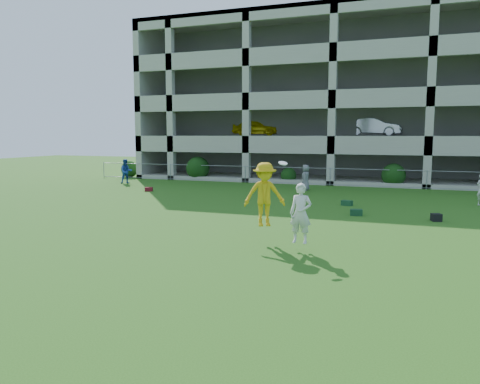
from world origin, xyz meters
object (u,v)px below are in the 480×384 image
at_px(bystander_a, 126,171).
at_px(parking_garage, 349,103).
at_px(bystander_c, 305,178).
at_px(frisbee_contest, 271,198).
at_px(crate_d, 436,217).

relative_size(bystander_a, parking_garage, 0.06).
distance_m(bystander_c, frisbee_contest, 14.41).
bearing_deg(crate_d, parking_garage, 106.75).
height_order(bystander_c, parking_garage, parking_garage).
height_order(crate_d, parking_garage, parking_garage).
xyz_separation_m(bystander_c, parking_garage, (0.95, 11.95, 5.23)).
bearing_deg(frisbee_contest, bystander_c, 98.05).
bearing_deg(bystander_c, bystander_a, -97.55).
relative_size(bystander_a, frisbee_contest, 0.71).
bearing_deg(parking_garage, crate_d, -73.25).
height_order(bystander_a, bystander_c, bystander_a).
bearing_deg(bystander_a, frisbee_contest, -83.47).
xyz_separation_m(frisbee_contest, parking_garage, (-1.07, 26.20, 4.56)).
xyz_separation_m(bystander_c, frisbee_contest, (2.02, -14.26, 0.67)).
bearing_deg(parking_garage, bystander_c, -94.54).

